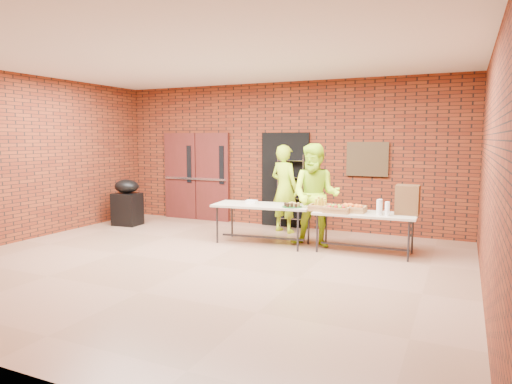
# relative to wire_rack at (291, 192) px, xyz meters

# --- Properties ---
(room) EXTENTS (8.08, 7.08, 3.28)m
(room) POSITION_rel_wire_rack_xyz_m (-0.31, -3.32, 0.78)
(room) COLOR #8C664B
(room) RESTS_ON ground
(double_doors) EXTENTS (1.78, 0.12, 2.10)m
(double_doors) POSITION_rel_wire_rack_xyz_m (-2.50, 0.12, 0.24)
(double_doors) COLOR #4C1715
(double_doors) RESTS_ON room
(dark_doorway) EXTENTS (1.10, 0.06, 2.10)m
(dark_doorway) POSITION_rel_wire_rack_xyz_m (-0.21, 0.14, 0.23)
(dark_doorway) COLOR black
(dark_doorway) RESTS_ON room
(bronze_plaque) EXTENTS (0.85, 0.04, 0.70)m
(bronze_plaque) POSITION_rel_wire_rack_xyz_m (1.59, 0.13, 0.73)
(bronze_plaque) COLOR #3B2917
(bronze_plaque) RESTS_ON room
(wire_rack) EXTENTS (0.61, 0.24, 1.63)m
(wire_rack) POSITION_rel_wire_rack_xyz_m (0.00, 0.00, 0.00)
(wire_rack) COLOR #B5B4BB
(wire_rack) RESTS_ON room
(table_left) EXTENTS (1.89, 0.95, 0.75)m
(table_left) POSITION_rel_wire_rack_xyz_m (0.02, -1.60, -0.13)
(table_left) COLOR tan
(table_left) RESTS_ON room
(table_right) EXTENTS (1.72, 0.75, 0.70)m
(table_right) POSITION_rel_wire_rack_xyz_m (1.90, -1.52, -0.17)
(table_right) COLOR tan
(table_right) RESTS_ON room
(basket_bananas) EXTENTS (0.44, 0.35, 0.14)m
(basket_bananas) POSITION_rel_wire_rack_xyz_m (1.17, -1.58, -0.05)
(basket_bananas) COLOR #A67C43
(basket_bananas) RESTS_ON table_right
(basket_oranges) EXTENTS (0.44, 0.35, 0.14)m
(basket_oranges) POSITION_rel_wire_rack_xyz_m (1.68, -1.52, -0.05)
(basket_oranges) COLOR #A67C43
(basket_oranges) RESTS_ON table_right
(basket_apples) EXTENTS (0.43, 0.34, 0.14)m
(basket_apples) POSITION_rel_wire_rack_xyz_m (1.46, -1.69, -0.05)
(basket_apples) COLOR #A67C43
(basket_apples) RESTS_ON table_right
(muffin_tray) EXTENTS (0.36, 0.36, 0.09)m
(muffin_tray) POSITION_rel_wire_rack_xyz_m (0.63, -1.69, -0.03)
(muffin_tray) COLOR #124319
(muffin_tray) RESTS_ON table_left
(napkin_box) EXTENTS (0.20, 0.13, 0.07)m
(napkin_box) POSITION_rel_wire_rack_xyz_m (-0.22, -1.58, -0.04)
(napkin_box) COLOR white
(napkin_box) RESTS_ON table_left
(coffee_dispenser) EXTENTS (0.38, 0.34, 0.49)m
(coffee_dispenser) POSITION_rel_wire_rack_xyz_m (2.57, -1.37, 0.13)
(coffee_dispenser) COLOR #55351D
(coffee_dispenser) RESTS_ON table_right
(cup_stack_front) EXTENTS (0.09, 0.09, 0.26)m
(cup_stack_front) POSITION_rel_wire_rack_xyz_m (2.16, -1.66, 0.02)
(cup_stack_front) COLOR white
(cup_stack_front) RESTS_ON table_right
(cup_stack_mid) EXTENTS (0.08, 0.08, 0.23)m
(cup_stack_mid) POSITION_rel_wire_rack_xyz_m (2.29, -1.66, 0.00)
(cup_stack_mid) COLOR white
(cup_stack_mid) RESTS_ON table_right
(cup_stack_back) EXTENTS (0.08, 0.08, 0.24)m
(cup_stack_back) POSITION_rel_wire_rack_xyz_m (2.14, -1.48, 0.01)
(cup_stack_back) COLOR white
(cup_stack_back) RESTS_ON table_right
(covered_grill) EXTENTS (0.61, 0.52, 1.05)m
(covered_grill) POSITION_rel_wire_rack_xyz_m (-3.54, -1.18, -0.29)
(covered_grill) COLOR black
(covered_grill) RESTS_ON room
(volunteer_woman) EXTENTS (0.78, 0.64, 1.84)m
(volunteer_woman) POSITION_rel_wire_rack_xyz_m (-0.01, -0.41, 0.11)
(volunteer_woman) COLOR #B5ED1A
(volunteer_woman) RESTS_ON room
(volunteer_man) EXTENTS (0.93, 0.74, 1.88)m
(volunteer_man) POSITION_rel_wire_rack_xyz_m (0.97, -1.39, 0.13)
(volunteer_man) COLOR #B5ED1A
(volunteer_man) RESTS_ON room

